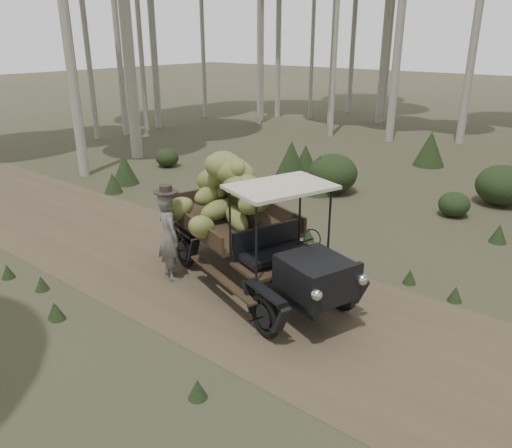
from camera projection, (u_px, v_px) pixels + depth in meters
name	position (u px, v px, depth m)	size (l,w,h in m)	color
ground	(313.00, 319.00, 8.66)	(120.00, 120.00, 0.00)	#473D2B
dirt_track	(313.00, 319.00, 8.66)	(70.00, 4.00, 0.01)	brown
banana_truck	(241.00, 206.00, 9.76)	(5.14, 3.13, 2.57)	black
farmer	(169.00, 235.00, 9.82)	(0.76, 0.62, 1.95)	#625E59
undergrowth	(393.00, 238.00, 10.65)	(22.25, 25.00, 1.31)	#233319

